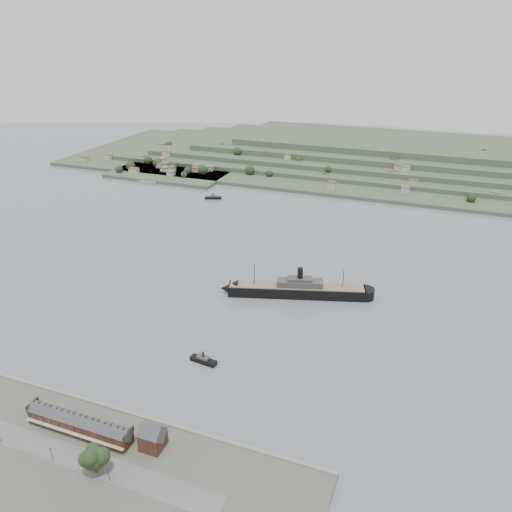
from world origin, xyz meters
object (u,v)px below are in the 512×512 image
(fig_tree, at_px, (94,458))
(steamship, at_px, (293,289))
(gabled_building, at_px, (153,437))
(tugboat, at_px, (203,360))
(terrace_row, at_px, (79,424))

(fig_tree, bearing_deg, steamship, 79.93)
(gabled_building, bearing_deg, tugboat, 96.77)
(tugboat, bearing_deg, gabled_building, -83.23)
(tugboat, distance_m, fig_tree, 89.46)
(steamship, bearing_deg, gabled_building, -96.05)
(steamship, bearing_deg, fig_tree, -100.07)
(terrace_row, relative_size, fig_tree, 3.91)
(terrace_row, xyz_separation_m, fig_tree, (22.13, -17.38, 3.83))
(terrace_row, bearing_deg, fig_tree, -38.15)
(terrace_row, height_order, steamship, steamship)
(steamship, height_order, tugboat, steamship)
(terrace_row, relative_size, tugboat, 3.30)
(gabled_building, xyz_separation_m, tugboat, (-7.99, 67.32, -6.38))
(fig_tree, bearing_deg, tugboat, 85.24)
(gabled_building, xyz_separation_m, steamship, (17.12, 161.61, -3.26))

